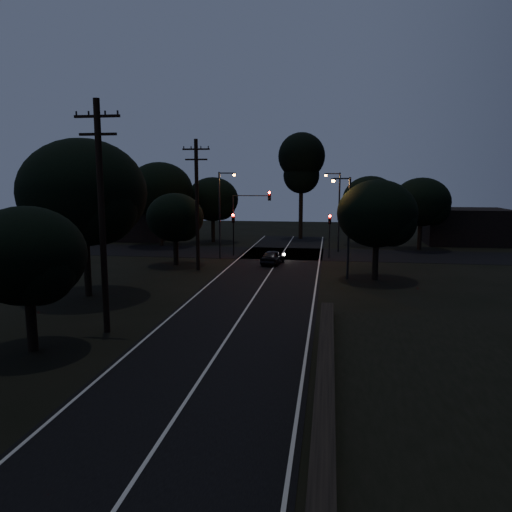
% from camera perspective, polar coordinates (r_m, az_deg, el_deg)
% --- Properties ---
extents(road_surface, '(60.00, 70.00, 0.03)m').
position_cam_1_polar(road_surface, '(39.21, 1.54, -2.02)').
color(road_surface, black).
rests_on(road_surface, ground).
extents(retaining_wall, '(6.93, 26.00, 1.60)m').
position_cam_1_polar(retaining_wall, '(12.55, 23.50, -24.54)').
color(retaining_wall, black).
rests_on(retaining_wall, ground).
extents(utility_pole_mid, '(2.20, 0.30, 11.00)m').
position_cam_1_polar(utility_pole_mid, '(24.60, -17.23, 4.61)').
color(utility_pole_mid, black).
rests_on(utility_pole_mid, ground).
extents(utility_pole_far, '(2.20, 0.30, 10.50)m').
position_cam_1_polar(utility_pole_far, '(40.58, -6.76, 6.08)').
color(utility_pole_far, black).
rests_on(utility_pole_far, ground).
extents(tree_left_b, '(4.93, 4.93, 6.27)m').
position_cam_1_polar(tree_left_b, '(22.98, -24.49, -0.27)').
color(tree_left_b, black).
rests_on(tree_left_b, ground).
extents(tree_left_c, '(7.80, 7.80, 9.85)m').
position_cam_1_polar(tree_left_c, '(32.57, -18.81, 6.58)').
color(tree_left_c, black).
rests_on(tree_left_c, ground).
extents(tree_left_d, '(4.88, 4.88, 6.20)m').
position_cam_1_polar(tree_left_d, '(43.15, -9.06, 4.22)').
color(tree_left_d, black).
rests_on(tree_left_d, ground).
extents(tree_far_nw, '(5.99, 5.99, 7.59)m').
position_cam_1_polar(tree_far_nw, '(58.61, -4.80, 6.36)').
color(tree_far_nw, black).
rests_on(tree_far_nw, ground).
extents(tree_far_w, '(7.22, 7.22, 9.21)m').
position_cam_1_polar(tree_far_w, '(56.09, -10.74, 7.23)').
color(tree_far_w, black).
rests_on(tree_far_w, ground).
extents(tree_far_ne, '(6.10, 6.10, 7.71)m').
position_cam_1_polar(tree_far_ne, '(57.22, 13.14, 6.18)').
color(tree_far_ne, black).
rests_on(tree_far_ne, ground).
extents(tree_far_e, '(5.93, 5.93, 7.53)m').
position_cam_1_polar(tree_far_e, '(54.89, 18.61, 5.74)').
color(tree_far_e, black).
rests_on(tree_far_e, ground).
extents(tree_right_a, '(5.78, 5.78, 7.35)m').
position_cam_1_polar(tree_right_a, '(37.26, 14.00, 4.53)').
color(tree_right_a, black).
rests_on(tree_right_a, ground).
extents(tall_pine, '(5.72, 5.72, 12.99)m').
position_cam_1_polar(tall_pine, '(62.25, 5.22, 10.59)').
color(tall_pine, black).
rests_on(tall_pine, ground).
extents(building_left, '(10.00, 8.00, 4.40)m').
position_cam_1_polar(building_left, '(64.25, -14.13, 3.92)').
color(building_left, black).
rests_on(building_left, ground).
extents(building_right, '(9.00, 7.00, 4.00)m').
position_cam_1_polar(building_right, '(62.28, 22.77, 3.17)').
color(building_right, black).
rests_on(building_right, ground).
extents(signal_left, '(0.28, 0.35, 4.10)m').
position_cam_1_polar(signal_left, '(48.21, -2.61, 3.39)').
color(signal_left, black).
rests_on(signal_left, ground).
extents(signal_right, '(0.28, 0.35, 4.10)m').
position_cam_1_polar(signal_right, '(47.32, 8.41, 3.21)').
color(signal_right, black).
rests_on(signal_right, ground).
extents(signal_mast, '(3.70, 0.35, 6.25)m').
position_cam_1_polar(signal_mast, '(47.81, -0.63, 5.16)').
color(signal_mast, black).
rests_on(signal_mast, ground).
extents(streetlight_a, '(1.66, 0.26, 8.00)m').
position_cam_1_polar(streetlight_a, '(46.28, -3.96, 5.39)').
color(streetlight_a, black).
rests_on(streetlight_a, ground).
extents(streetlight_b, '(1.66, 0.26, 8.00)m').
position_cam_1_polar(streetlight_b, '(51.19, 9.26, 5.62)').
color(streetlight_b, black).
rests_on(streetlight_b, ground).
extents(streetlight_c, '(1.46, 0.26, 7.50)m').
position_cam_1_polar(streetlight_c, '(37.26, 10.31, 4.01)').
color(streetlight_c, black).
rests_on(streetlight_c, ground).
extents(car, '(2.00, 3.87, 1.26)m').
position_cam_1_polar(car, '(43.48, 1.91, -0.12)').
color(car, black).
rests_on(car, ground).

